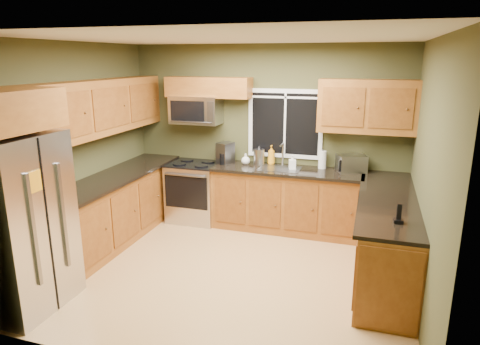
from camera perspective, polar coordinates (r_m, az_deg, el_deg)
The scene contains 29 objects.
floor at distance 5.32m, azimuth -1.69°, elevation -12.97°, with size 4.20×4.20×0.00m, color tan.
ceiling at distance 4.70m, azimuth -1.95°, elevation 17.52°, with size 4.20×4.20×0.00m, color white.
back_wall at distance 6.52m, azimuth 3.42°, elevation 4.89°, with size 4.20×4.20×0.00m, color #3E3E21.
front_wall at distance 3.26m, azimuth -12.33°, elevation -5.90°, with size 4.20×4.20×0.00m, color #3E3E21.
left_wall at distance 5.85m, azimuth -21.64°, elevation 2.68°, with size 3.60×3.60×0.00m, color #3E3E21.
right_wall at distance 4.61m, azimuth 23.69°, elevation -0.66°, with size 3.60×3.60×0.00m, color #3E3E21.
window at distance 6.41m, azimuth 6.03°, elevation 6.49°, with size 1.12×0.03×1.02m.
base_cabinets_left at distance 6.28m, azimuth -16.01°, elevation -4.57°, with size 0.60×2.65×0.90m, color brown.
countertop_left at distance 6.13m, azimuth -16.13°, elevation -0.46°, with size 0.65×2.65×0.04m, color black.
base_cabinets_back at distance 6.37m, azimuth 6.26°, elevation -3.78°, with size 2.17×0.60×0.90m, color brown.
countertop_back at distance 6.21m, azimuth 6.33°, elevation 0.26°, with size 2.17×0.65×0.04m, color black.
base_cabinets_peninsula at distance 5.38m, azimuth 18.92°, elevation -8.17°, with size 0.60×2.52×0.90m.
countertop_peninsula at distance 5.23m, azimuth 19.08°, elevation -3.37°, with size 0.65×2.50×0.04m, color black.
upper_cabinets_left at distance 6.05m, azimuth -18.06°, elevation 8.28°, with size 0.33×2.65×0.72m, color brown.
upper_cabinets_back_left at distance 6.54m, azimuth -4.23°, elevation 11.27°, with size 1.30×0.33×0.30m, color brown.
upper_cabinets_back_right at distance 6.10m, azimuth 16.58°, elevation 8.44°, with size 1.30×0.33×0.72m, color brown.
upper_cabinet_over_fridge at distance 4.57m, azimuth -29.10°, elevation 7.31°, with size 0.72×0.90×0.38m, color brown.
refrigerator at distance 4.81m, azimuth -27.39°, elevation -6.09°, with size 0.74×0.90×1.80m.
range at distance 6.76m, azimuth -6.07°, elevation -2.50°, with size 0.76×0.69×0.94m.
microwave at distance 6.62m, azimuth -5.90°, elevation 8.31°, with size 0.76×0.41×0.42m.
sink at distance 6.25m, azimuth 5.34°, elevation 0.67°, with size 0.60×0.42×0.36m.
toaster_oven at distance 6.22m, azimuth 14.60°, elevation 1.19°, with size 0.46×0.42×0.24m.
coffee_maker at distance 6.49m, azimuth -2.00°, elevation 2.52°, with size 0.26×0.31×0.32m.
kettle at distance 6.42m, azimuth 2.55°, elevation 2.22°, with size 0.20×0.20×0.29m.
paper_towel_roll at distance 6.31m, azimuth 10.92°, elevation 1.69°, with size 0.11×0.11×0.28m.
soap_bottle_a at distance 6.45m, azimuth 4.20°, elevation 2.36°, with size 0.11×0.11×0.29m, color orange.
soap_bottle_b at distance 6.20m, azimuth 7.00°, elevation 1.37°, with size 0.09×0.10×0.21m, color white.
soap_bottle_c at distance 6.45m, azimuth 0.76°, elevation 1.83°, with size 0.13×0.13×0.16m, color white.
cordless_phone at distance 4.45m, azimuth 20.38°, elevation -5.60°, with size 0.10×0.10×0.20m.
Camera 1 is at (1.55, -4.43, 2.50)m, focal length 32.00 mm.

